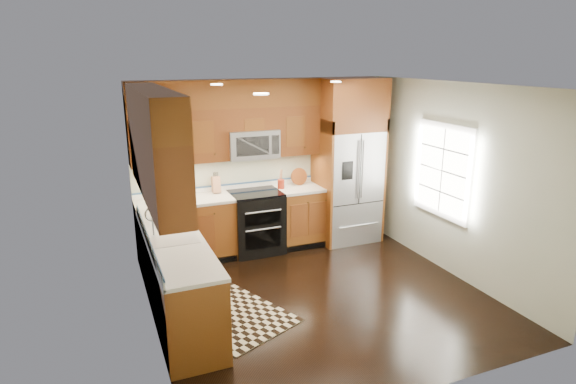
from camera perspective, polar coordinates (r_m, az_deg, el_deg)
name	(u,v)px	position (r m, az deg, el deg)	size (l,w,h in m)	color
ground	(318,295)	(6.23, 3.56, -12.11)	(4.00, 4.00, 0.00)	black
wall_back	(264,163)	(7.53, -2.92, 3.40)	(4.00, 0.02, 2.60)	beige
wall_left	(147,217)	(5.22, -16.40, -2.90)	(0.02, 4.00, 2.60)	beige
wall_right	(454,181)	(6.84, 19.02, 1.26)	(0.02, 4.00, 2.60)	beige
window	(443,171)	(6.95, 17.88, 2.43)	(0.04, 1.10, 1.30)	white
base_cabinets	(204,251)	(6.45, -9.91, -6.91)	(2.85, 3.00, 0.90)	brown
countertop	(211,213)	(6.42, -9.10, -2.50)	(2.86, 3.01, 0.04)	silver
upper_cabinets	(201,129)	(6.23, -10.26, 7.34)	(2.85, 3.00, 1.15)	brown
range	(256,222)	(7.38, -3.80, -3.59)	(0.76, 0.67, 0.95)	black
microwave	(252,144)	(7.20, -4.31, 5.72)	(0.76, 0.40, 0.42)	#B2B2B7
refrigerator	(348,161)	(7.73, 7.15, 3.65)	(0.98, 0.75, 2.60)	#B2B2B7
sink_faucet	(171,234)	(5.56, -13.71, -4.91)	(0.54, 0.44, 0.37)	#B2B2B7
rug	(224,310)	(5.94, -7.60, -13.68)	(1.00, 1.67, 0.01)	black
knife_block	(216,184)	(7.28, -8.53, 0.92)	(0.12, 0.16, 0.31)	#AC7553
utensil_crock	(281,182)	(7.42, -0.84, 1.19)	(0.13, 0.13, 0.30)	maroon
cutting_board	(299,184)	(7.66, 1.31, 0.93)	(0.27, 0.27, 0.02)	brown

